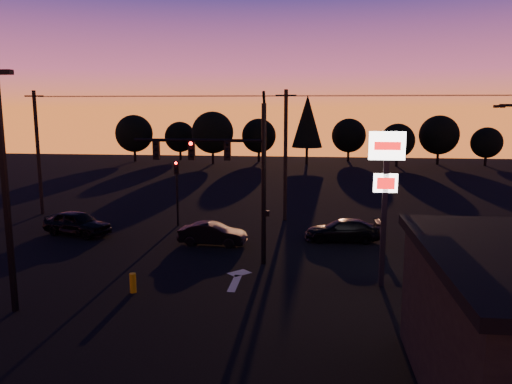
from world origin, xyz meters
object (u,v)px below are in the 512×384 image
Objects in this scene: parking_lot_light at (4,177)px; car_mid at (213,234)px; car_right at (342,230)px; secondary_signal at (177,183)px; pylon_sign at (386,176)px; car_left at (77,223)px; traffic_signal_mast at (232,166)px; bollard at (133,283)px.

car_mid is at bearing 60.76° from parking_lot_light.
car_right is (7.47, 1.67, 0.00)m from car_mid.
pylon_sign is at bearing -39.77° from secondary_signal.
car_left reaches higher than car_mid.
secondary_signal reaches higher than car_right.
secondary_signal is 0.98× the size of car_right.
car_mid is at bearing 146.84° from pylon_sign.
car_left is 16.24m from car_right.
bollard is at bearing -127.66° from traffic_signal_mast.
traffic_signal_mast is 5.64m from car_mid.
car_right is at bearing 40.30° from traffic_signal_mast.
bollard is 13.32m from car_right.
bollard is at bearing -83.57° from secondary_signal.
traffic_signal_mast is at bearing -95.86° from car_left.
traffic_signal_mast is 9.19m from secondary_signal.
car_right is at bearing -71.16° from car_left.
secondary_signal is at bearing -105.84° from car_right.
traffic_signal_mast reaches higher than car_mid.
pylon_sign reaches higher than secondary_signal.
car_left is at bearing 156.91° from traffic_signal_mast.
parking_lot_light is 10.84× the size of bollard.
traffic_signal_mast is 12.10m from car_left.
traffic_signal_mast is 7.35m from bollard.
secondary_signal is at bearing 140.23° from pylon_sign.
secondary_signal reaches higher than bollard.
pylon_sign is (7.10, -2.49, -0.02)m from traffic_signal_mast.
pylon_sign is 8.65m from car_right.
secondary_signal is (-4.90, 7.49, -2.07)m from traffic_signal_mast.
car_left is (-10.45, 4.45, -4.19)m from traffic_signal_mast.
parking_lot_light is at bearing -148.09° from bollard.
parking_lot_light is at bearing -147.87° from car_left.
pylon_sign is 1.54× the size of car_right.
car_left is 1.14× the size of car_mid.
car_right is at bearing 42.06° from parking_lot_light.
pylon_sign reaches higher than car_right.
car_right is (5.79, 4.91, -4.30)m from traffic_signal_mast.
traffic_signal_mast reaches higher than car_left.
car_mid is (-8.77, 5.73, -4.28)m from pylon_sign.
car_mid is at bearing -80.67° from car_left.
pylon_sign reaches higher than bollard.
car_left is at bearing 85.61° from car_mid.
secondary_signal is at bearing 96.43° from bollard.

